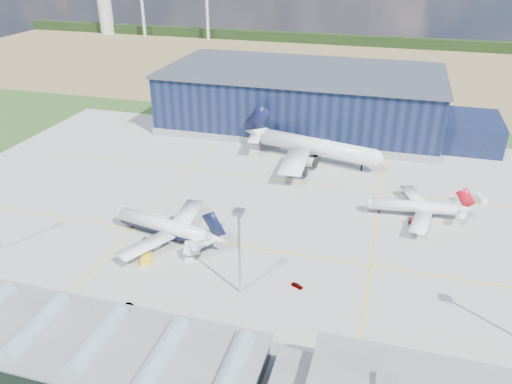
% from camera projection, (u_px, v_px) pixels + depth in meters
% --- Properties ---
extents(ground, '(600.00, 600.00, 0.00)m').
position_uv_depth(ground, '(239.00, 226.00, 150.35)').
color(ground, '#28501E').
rests_on(ground, ground).
extents(apron, '(220.00, 160.00, 0.08)m').
position_uv_depth(apron, '(248.00, 211.00, 158.91)').
color(apron, gray).
rests_on(apron, ground).
extents(farmland, '(600.00, 220.00, 0.01)m').
position_uv_depth(farmland, '(337.00, 66.00, 338.96)').
color(farmland, '#927B4E').
rests_on(farmland, ground).
extents(treeline, '(600.00, 8.00, 8.00)m').
position_uv_depth(treeline, '(351.00, 40.00, 405.74)').
color(treeline, black).
rests_on(treeline, ground).
extents(hangar, '(145.00, 62.00, 26.10)m').
position_uv_depth(hangar, '(308.00, 102.00, 225.68)').
color(hangar, '#0F1732').
rests_on(hangar, ground).
extents(glass_concourse, '(78.00, 23.00, 8.60)m').
position_uv_depth(glass_concourse, '(115.00, 355.00, 98.82)').
color(glass_concourse, black).
rests_on(glass_concourse, ground).
extents(light_mast_center, '(2.60, 2.60, 23.00)m').
position_uv_depth(light_mast_center, '(239.00, 239.00, 115.19)').
color(light_mast_center, '#B0B2B7').
rests_on(light_mast_center, ground).
extents(airliner_navy, '(44.94, 44.28, 12.52)m').
position_uv_depth(airliner_navy, '(164.00, 219.00, 141.74)').
color(airliner_navy, white).
rests_on(airliner_navy, ground).
extents(airliner_red, '(36.54, 35.91, 10.79)m').
position_uv_depth(airliner_red, '(415.00, 201.00, 153.20)').
color(airliner_red, white).
rests_on(airliner_red, ground).
extents(airliner_widebody, '(70.49, 69.56, 19.11)m').
position_uv_depth(airliner_widebody, '(317.00, 138.00, 189.75)').
color(airliner_widebody, white).
rests_on(airliner_widebody, ground).
extents(gse_tug_a, '(3.47, 4.55, 1.68)m').
position_uv_depth(gse_tug_a, '(146.00, 259.00, 133.50)').
color(gse_tug_a, yellow).
rests_on(gse_tug_a, ground).
extents(gse_van_a, '(5.71, 3.32, 2.34)m').
position_uv_depth(gse_van_a, '(159.00, 220.00, 151.40)').
color(gse_van_a, silver).
rests_on(gse_van_a, ground).
extents(gse_van_b, '(4.07, 5.08, 2.12)m').
position_uv_depth(gse_van_b, '(480.00, 198.00, 164.07)').
color(gse_van_b, silver).
rests_on(gse_van_b, ground).
extents(gse_cart_b, '(3.14, 2.68, 1.15)m').
position_uv_depth(gse_cart_b, '(236.00, 145.00, 208.37)').
color(gse_cart_b, silver).
rests_on(gse_cart_b, ground).
extents(airstair, '(2.98, 5.81, 3.56)m').
position_uv_depth(airstair, '(193.00, 251.00, 135.09)').
color(airstair, silver).
rests_on(airstair, ground).
extents(car_a, '(3.32, 2.37, 1.05)m').
position_uv_depth(car_a, '(297.00, 286.00, 123.68)').
color(car_a, '#99999E').
rests_on(car_a, ground).
extents(car_b, '(3.77, 2.22, 1.17)m').
position_uv_depth(car_b, '(131.00, 307.00, 116.45)').
color(car_b, '#99999E').
rests_on(car_b, ground).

